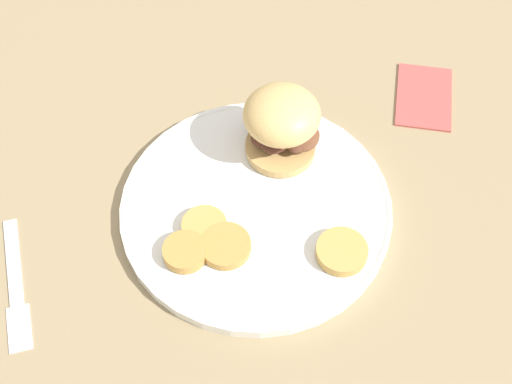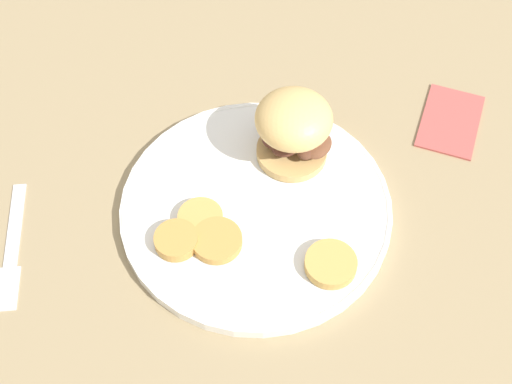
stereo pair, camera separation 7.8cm
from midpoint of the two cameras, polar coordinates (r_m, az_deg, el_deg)
ground_plane at (r=0.81m, az=-2.74°, el=-1.83°), size 4.00×4.00×0.00m
dinner_plate at (r=0.81m, az=-2.76°, el=-1.49°), size 0.31×0.31×0.02m
sandwich at (r=0.81m, az=-0.72°, el=5.32°), size 0.10×0.10×0.09m
potato_round_0 at (r=0.78m, az=-7.00°, el=-2.96°), size 0.05×0.05×0.01m
potato_round_1 at (r=0.77m, az=-5.36°, el=-4.53°), size 0.06×0.06×0.01m
potato_round_2 at (r=0.77m, az=-8.61°, el=-4.98°), size 0.05×0.05×0.01m
potato_round_3 at (r=0.76m, az=3.99°, el=-4.99°), size 0.06×0.06×0.01m
fork at (r=0.82m, az=-21.33°, el=-7.11°), size 0.04×0.16×0.00m
napkin at (r=0.93m, az=11.00°, el=7.40°), size 0.12×0.13×0.01m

